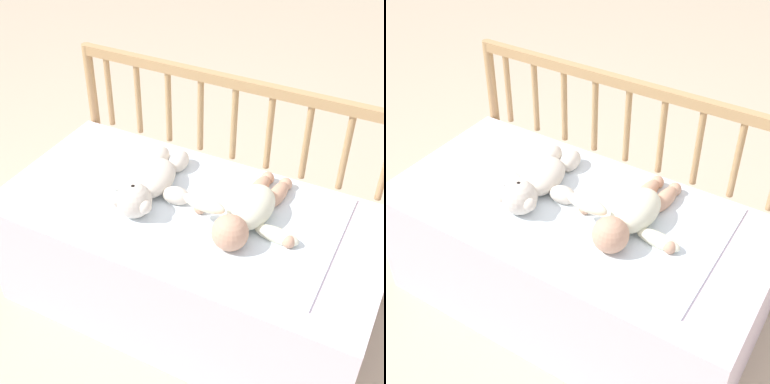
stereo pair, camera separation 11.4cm
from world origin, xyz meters
TOP-DOWN VIEW (x-y plane):
  - ground_plane at (0.00, 0.00)m, footprint 12.00×12.00m
  - crib_mattress at (0.00, 0.00)m, footprint 1.23×0.61m
  - crib_rail at (0.00, 0.33)m, footprint 1.23×0.04m
  - blanket at (0.03, 0.03)m, footprint 0.85×0.51m
  - teddy_bear at (-0.15, 0.01)m, footprint 0.29×0.39m
  - baby at (0.19, 0.02)m, footprint 0.36×0.41m

SIDE VIEW (x-z plane):
  - ground_plane at x=0.00m, z-range 0.00..0.00m
  - crib_mattress at x=0.00m, z-range 0.00..0.43m
  - blanket at x=0.03m, z-range 0.43..0.44m
  - teddy_bear at x=-0.15m, z-range 0.42..0.53m
  - baby at x=0.19m, z-range 0.42..0.54m
  - crib_rail at x=0.00m, z-range 0.16..0.91m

